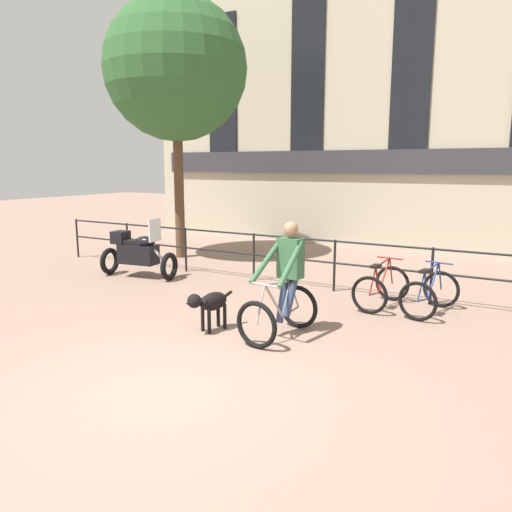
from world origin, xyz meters
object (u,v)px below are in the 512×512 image
at_px(parked_bicycle_near_lamp, 381,288).
at_px(parked_bicycle_mid_left, 430,293).
at_px(cyclist_with_bike, 284,285).
at_px(parked_motorcycle, 138,253).
at_px(dog, 209,303).

distance_m(parked_bicycle_near_lamp, parked_bicycle_mid_left, 0.84).
bearing_deg(cyclist_with_bike, parked_motorcycle, 164.62).
relative_size(dog, parked_bicycle_near_lamp, 0.77).
height_order(parked_motorcycle, parked_bicycle_mid_left, parked_motorcycle).
height_order(cyclist_with_bike, parked_bicycle_near_lamp, cyclist_with_bike).
distance_m(cyclist_with_bike, dog, 1.18).
distance_m(parked_motorcycle, parked_bicycle_near_lamp, 5.48).
bearing_deg(parked_bicycle_near_lamp, parked_motorcycle, 9.82).
relative_size(cyclist_with_bike, parked_bicycle_mid_left, 1.41).
bearing_deg(dog, parked_bicycle_near_lamp, 69.02).
bearing_deg(parked_bicycle_mid_left, parked_motorcycle, 13.27).
height_order(dog, parked_motorcycle, parked_motorcycle).
relative_size(parked_bicycle_near_lamp, parked_bicycle_mid_left, 0.97).
bearing_deg(parked_bicycle_near_lamp, parked_bicycle_mid_left, -173.99).
xyz_separation_m(dog, parked_motorcycle, (-3.57, 2.26, 0.11)).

